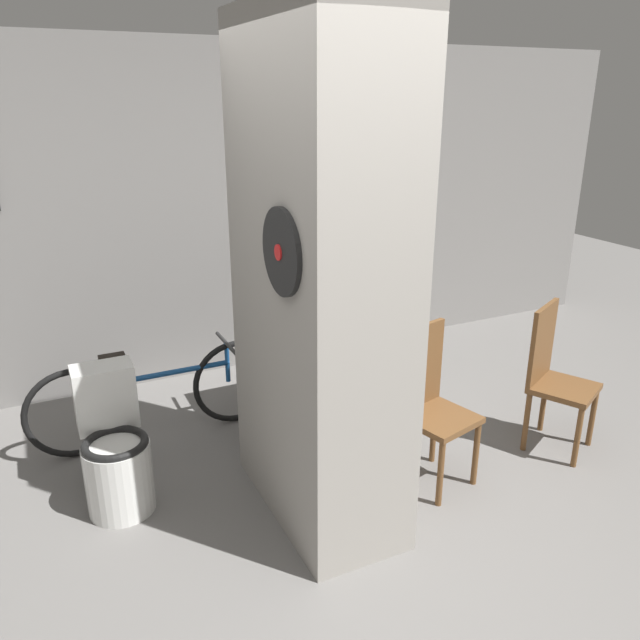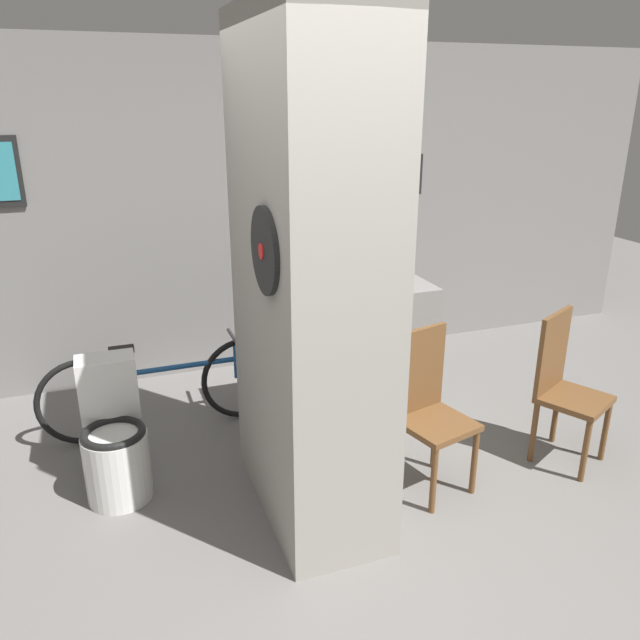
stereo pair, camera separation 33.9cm
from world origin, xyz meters
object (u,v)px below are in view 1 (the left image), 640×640
Objects in this scene: chair_near_pillar at (430,401)px; bicycle at (159,394)px; chair_by_doorway at (554,373)px; toilet at (115,451)px; bottle_tall at (326,280)px.

bicycle is at bearing 124.91° from chair_near_pillar.
chair_by_doorway is 2.58m from bicycle.
toilet is 1.81m from chair_near_pillar.
chair_near_pillar and chair_by_doorway have the same top height.
chair_by_doorway is 3.51× the size of bottle_tall.
toilet is 2.86× the size of bottle_tall.
bottle_tall is (1.49, 0.38, 0.70)m from toilet.
chair_by_doorway is (0.94, -0.03, 0.00)m from chair_near_pillar.
bicycle is (-1.35, 1.16, -0.19)m from chair_near_pillar.
bottle_tall is at bearing 89.58° from chair_near_pillar.
toilet is 1.69m from bottle_tall.
chair_by_doorway is 1.59m from bottle_tall.
bicycle is at bearing 125.69° from chair_by_doorway.
toilet is at bearing -121.41° from bicycle.
bottle_tall reaches higher than chair_by_doorway.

